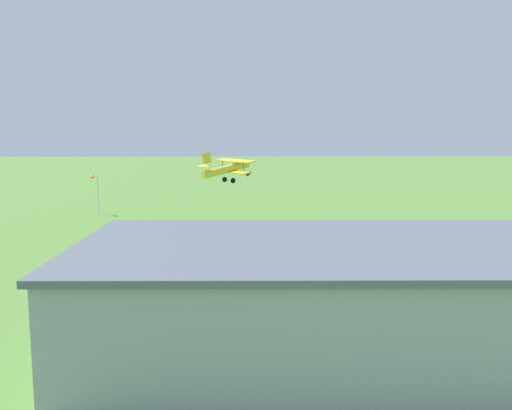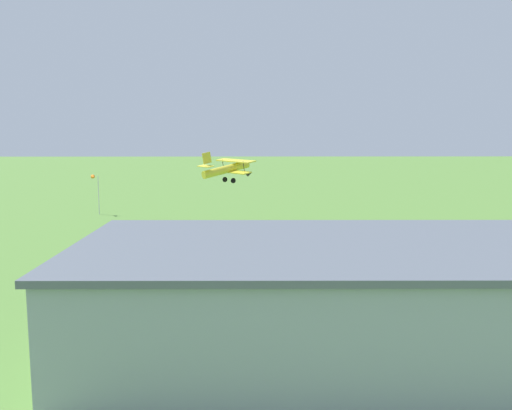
# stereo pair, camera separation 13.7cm
# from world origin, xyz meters

# --- Properties ---
(ground_plane) EXTENTS (400.00, 400.00, 0.00)m
(ground_plane) POSITION_xyz_m (0.00, 0.00, 0.00)
(ground_plane) COLOR #568438
(hangar) EXTENTS (30.95, 15.47, 6.19)m
(hangar) POSITION_xyz_m (0.74, 35.19, 3.10)
(hangar) COLOR #99A3AD
(hangar) RESTS_ON ground_plane
(biplane) EXTENTS (7.14, 7.06, 3.85)m
(biplane) POSITION_xyz_m (9.34, -2.08, 7.68)
(biplane) COLOR yellow
(car_red) EXTENTS (2.21, 4.46, 1.73)m
(car_red) POSITION_xyz_m (-12.96, 22.25, 0.88)
(car_red) COLOR red
(car_red) RESTS_ON ground_plane
(car_black) EXTENTS (2.20, 4.05, 1.59)m
(car_black) POSITION_xyz_m (13.48, 19.96, 0.82)
(car_black) COLOR black
(car_black) RESTS_ON ground_plane
(car_silver) EXTENTS (2.02, 4.44, 1.63)m
(car_silver) POSITION_xyz_m (20.00, 22.44, 0.85)
(car_silver) COLOR #B7B7BC
(car_silver) RESTS_ON ground_plane
(person_at_fence_line) EXTENTS (0.49, 0.49, 1.70)m
(person_at_fence_line) POSITION_xyz_m (2.86, 15.94, 0.85)
(person_at_fence_line) COLOR navy
(person_at_fence_line) RESTS_ON ground_plane
(person_watching_takeoff) EXTENTS (0.54, 0.54, 1.72)m
(person_watching_takeoff) POSITION_xyz_m (-5.91, 17.15, 0.86)
(person_watching_takeoff) COLOR orange
(person_watching_takeoff) RESTS_ON ground_plane
(person_walking_on_apron) EXTENTS (0.53, 0.53, 1.58)m
(person_walking_on_apron) POSITION_xyz_m (15.81, 17.50, 0.78)
(person_walking_on_apron) COLOR #72338C
(person_walking_on_apron) RESTS_ON ground_plane
(person_near_hangar_door) EXTENTS (0.48, 0.48, 1.66)m
(person_near_hangar_door) POSITION_xyz_m (-8.64, 16.85, 0.83)
(person_near_hangar_door) COLOR #33723F
(person_near_hangar_door) RESTS_ON ground_plane
(person_crossing_taxiway) EXTENTS (0.53, 0.53, 1.61)m
(person_crossing_taxiway) POSITION_xyz_m (7.81, 19.30, 0.80)
(person_crossing_taxiway) COLOR navy
(person_crossing_taxiway) RESTS_ON ground_plane
(windsock) EXTENTS (1.27, 1.43, 5.86)m
(windsock) POSITION_xyz_m (29.58, -15.54, 5.16)
(windsock) COLOR silver
(windsock) RESTS_ON ground_plane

